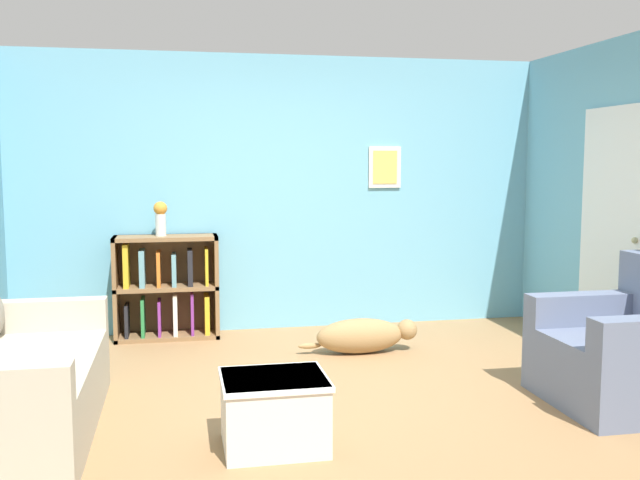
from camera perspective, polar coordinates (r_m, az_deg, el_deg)
ground_plane at (r=4.90m, az=0.94°, el=-12.82°), size 14.00×14.00×0.00m
wall_back at (r=6.85m, az=-3.02°, el=3.75°), size 5.60×0.13×2.60m
couch at (r=4.63m, az=-24.13°, el=-10.41°), size 0.91×1.83×0.87m
bookshelf at (r=6.65m, az=-12.17°, el=-3.76°), size 0.93×0.35×0.94m
recliner_chair at (r=5.19m, az=23.52°, el=-8.26°), size 0.92×0.97×0.96m
coffee_table at (r=4.12m, az=-3.69°, el=-13.37°), size 0.59×0.51×0.41m
dog at (r=6.05m, az=3.49°, el=-7.63°), size 1.02×0.27×0.30m
vase at (r=6.55m, az=-12.64°, el=1.85°), size 0.12×0.12×0.31m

